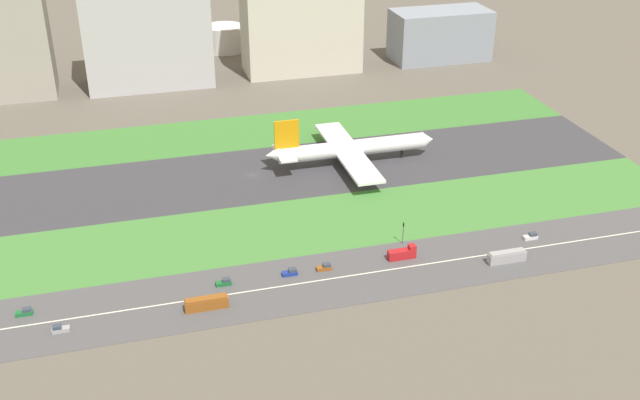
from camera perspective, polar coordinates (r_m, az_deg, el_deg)
The scene contains 23 objects.
ground_plane at distance 277.69m, azimuth -5.03°, elevation 1.86°, with size 800.00×800.00×0.00m, color #5B564C.
runway at distance 277.67m, azimuth -5.03°, elevation 1.87°, with size 280.00×46.00×0.10m, color #38383D.
grass_median_north at distance 314.70m, azimuth -6.46°, elevation 4.97°, with size 280.00×36.00×0.10m, color #3D7A33.
grass_median_south at distance 241.92m, azimuth -3.18°, elevation -2.17°, with size 280.00×36.00×0.10m, color #427F38.
highway at distance 215.33m, azimuth -1.30°, elevation -6.22°, with size 280.00×28.00×0.10m, color #4C4C4F.
highway_centerline at distance 215.30m, azimuth -1.30°, elevation -6.21°, with size 266.00×0.50×0.01m, color silver.
airliner at distance 283.02m, azimuth 2.14°, elevation 3.85°, with size 65.00×56.00×19.70m.
car_1 at distance 244.53m, azimuth 15.47°, elevation -2.64°, with size 4.40×1.80×2.00m.
bus_1 at distance 230.43m, azimuth 13.77°, elevation -4.12°, with size 11.60×2.50×3.50m.
car_5 at distance 216.83m, azimuth -21.16°, elevation -7.81°, with size 4.40×1.80×2.00m.
car_3 at distance 207.51m, azimuth -18.84°, elevation -9.09°, with size 4.40×1.80×2.00m.
car_0 at distance 215.73m, azimuth -7.15°, elevation -6.11°, with size 4.40×1.80×2.00m.
bus_0 at distance 206.43m, azimuth -8.47°, elevation -7.62°, with size 11.60×2.50×3.50m.
car_4 at distance 218.47m, azimuth -2.22°, elevation -5.42°, with size 4.40×1.80×2.00m.
car_2 at distance 220.60m, azimuth 0.36°, elevation -5.04°, with size 4.40×1.80×2.00m.
truck_0 at distance 226.91m, azimuth 6.18°, elevation -3.99°, with size 8.40×2.50×4.00m.
traffic_light at distance 232.99m, azimuth 6.23°, elevation -2.34°, with size 0.36×0.50×7.20m.
terminal_building at distance 376.24m, azimuth -22.51°, elevation 10.73°, with size 39.54×25.53×48.48m, color #9E998E.
hangar_building at distance 372.82m, azimuth -12.87°, elevation 12.50°, with size 57.65×30.05×55.07m, color #B2B2B7.
office_tower at distance 383.27m, azimuth -1.42°, elevation 13.58°, with size 56.73×24.31×55.39m, color beige.
cargo_warehouse at distance 410.88m, azimuth 8.94°, elevation 12.07°, with size 50.12×24.29×25.60m, color gray.
fuel_tank_west at distance 425.35m, azimuth -7.16°, elevation 11.88°, with size 21.26×21.26×13.67m, color silver.
fuel_tank_centre at distance 430.83m, azimuth -2.91°, elevation 12.27°, with size 20.96×20.96×13.88m, color silver.
Camera 1 is at (-43.15, -246.99, 119.34)m, focal length 42.89 mm.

